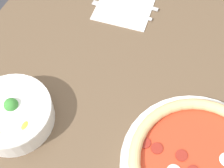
{
  "coord_description": "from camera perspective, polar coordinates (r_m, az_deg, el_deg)",
  "views": [
    {
      "loc": [
        -0.28,
        -0.12,
        1.4
      ],
      "look_at": [
        0.1,
        0.03,
        0.75
      ],
      "focal_mm": 50.0,
      "sensor_mm": 36.0,
      "label": 1
    }
  ],
  "objects": [
    {
      "name": "pizza",
      "position": [
        0.7,
        16.02,
        -13.97
      ],
      "size": [
        0.34,
        0.34,
        0.04
      ],
      "color": "white",
      "rests_on": "dining_table"
    },
    {
      "name": "napkin",
      "position": [
        0.96,
        2.32,
        14.0
      ],
      "size": [
        0.17,
        0.17,
        0.0
      ],
      "color": "white",
      "rests_on": "dining_table"
    },
    {
      "name": "dining_table",
      "position": [
        0.83,
        -0.59,
        -10.89
      ],
      "size": [
        1.13,
        0.88,
        0.73
      ],
      "color": "brown",
      "rests_on": "ground_plane"
    },
    {
      "name": "bowl",
      "position": [
        0.74,
        -17.84,
        -5.19
      ],
      "size": [
        0.19,
        0.19,
        0.07
      ],
      "color": "white",
      "rests_on": "dining_table"
    },
    {
      "name": "knife",
      "position": [
        0.97,
        3.26,
        14.77
      ],
      "size": [
        0.01,
        0.2,
        0.01
      ],
      "rotation": [
        0.0,
        0.0,
        1.57
      ],
      "color": "silver",
      "rests_on": "napkin"
    },
    {
      "name": "fork",
      "position": [
        0.94,
        1.91,
        13.21
      ],
      "size": [
        0.01,
        0.19,
        0.0
      ],
      "rotation": [
        0.0,
        0.0,
        1.57
      ],
      "color": "silver",
      "rests_on": "napkin"
    }
  ]
}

